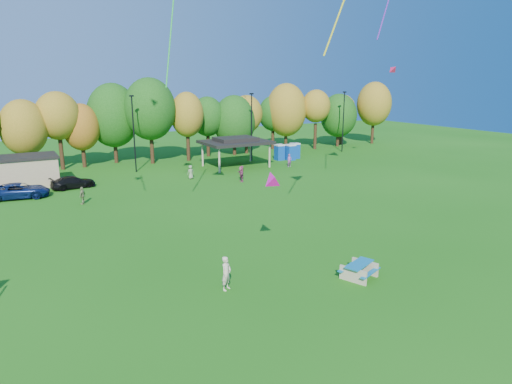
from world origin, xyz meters
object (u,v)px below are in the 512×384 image
car_c (20,191)px  kite_flyer (226,273)px  car_d (73,182)px  porta_potties (288,152)px  picnic_table (359,269)px

car_c → kite_flyer: bearing=-153.3°
car_d → car_c: bearing=102.0°
porta_potties → car_d: (-28.72, -3.40, -0.47)m
porta_potties → kite_flyer: size_ratio=2.02×
porta_potties → kite_flyer: bearing=-128.3°
car_c → car_d: car_c is taller
kite_flyer → porta_potties: bearing=20.4°
kite_flyer → car_d: size_ratio=0.43×
porta_potties → picnic_table: bearing=-117.8°
porta_potties → car_c: (-33.71, -5.20, -0.37)m
car_c → car_d: size_ratio=1.20×
picnic_table → car_d: car_d is taller
picnic_table → kite_flyer: bearing=140.6°
picnic_table → car_c: size_ratio=0.47×
picnic_table → kite_flyer: kite_flyer is taller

